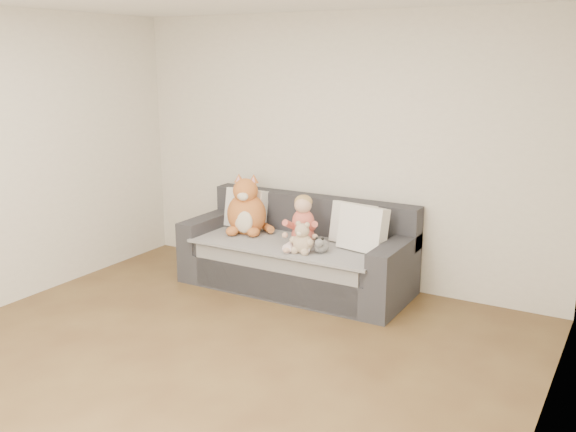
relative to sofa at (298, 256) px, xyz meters
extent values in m
plane|color=brown|center=(0.20, -2.06, -0.31)|extent=(5.00, 5.00, 0.00)
plane|color=beige|center=(0.20, 0.44, 0.99)|extent=(4.50, 0.00, 4.50)
plane|color=beige|center=(2.45, -2.06, 0.99)|extent=(0.00, 5.00, 5.00)
cube|color=#28282D|center=(0.00, -0.04, -0.16)|extent=(2.20, 0.90, 0.30)
cube|color=#28282D|center=(0.00, -0.07, 0.07)|extent=(1.90, 0.80, 0.15)
cube|color=#28282D|center=(0.00, 0.31, 0.34)|extent=(2.20, 0.20, 0.40)
cube|color=#28282D|center=(-1.00, -0.04, 0.14)|extent=(0.20, 0.90, 0.30)
cube|color=#28282D|center=(1.00, -0.04, 0.14)|extent=(0.20, 0.90, 0.30)
cube|color=#9A9A9C|center=(0.00, -0.09, 0.15)|extent=(1.85, 0.88, 0.02)
cube|color=#9A9A9C|center=(0.00, -0.48, -0.08)|extent=(1.70, 0.02, 0.41)
cube|color=white|center=(-0.68, 0.13, 0.36)|extent=(0.44, 0.20, 0.41)
cube|color=white|center=(0.51, 0.15, 0.36)|extent=(0.45, 0.25, 0.40)
cube|color=white|center=(0.67, -0.01, 0.37)|extent=(0.48, 0.29, 0.43)
ellipsoid|color=#C85246|center=(0.11, -0.10, 0.25)|extent=(0.23, 0.18, 0.18)
ellipsoid|color=#C85246|center=(0.10, -0.09, 0.38)|extent=(0.21, 0.18, 0.24)
ellipsoid|color=#DBAA8C|center=(0.11, -0.10, 0.54)|extent=(0.16, 0.16, 0.16)
ellipsoid|color=tan|center=(0.10, -0.08, 0.57)|extent=(0.17, 0.17, 0.13)
cylinder|color=#C85246|center=(0.03, -0.19, 0.36)|extent=(0.06, 0.22, 0.15)
cylinder|color=#C85246|center=(0.23, -0.13, 0.36)|extent=(0.18, 0.21, 0.15)
ellipsoid|color=#DBAA8C|center=(0.02, -0.28, 0.28)|extent=(0.06, 0.06, 0.06)
ellipsoid|color=#DBAA8C|center=(0.29, -0.20, 0.28)|extent=(0.06, 0.06, 0.06)
cylinder|color=#E5B2C6|center=(0.10, -0.30, 0.20)|extent=(0.13, 0.29, 0.10)
cylinder|color=#E5B2C6|center=(0.23, -0.26, 0.20)|extent=(0.20, 0.29, 0.10)
ellipsoid|color=#DBAA8C|center=(0.13, -0.44, 0.20)|extent=(0.06, 0.09, 0.05)
ellipsoid|color=#DBAA8C|center=(0.28, -0.39, 0.20)|extent=(0.06, 0.09, 0.05)
ellipsoid|color=#B85529|center=(-0.58, -0.02, 0.35)|extent=(0.41, 0.35, 0.43)
ellipsoid|color=beige|center=(-0.53, -0.15, 0.31)|extent=(0.21, 0.09, 0.24)
ellipsoid|color=#B85529|center=(-0.57, -0.05, 0.59)|extent=(0.25, 0.25, 0.25)
ellipsoid|color=beige|center=(-0.53, -0.15, 0.56)|extent=(0.12, 0.08, 0.09)
cone|color=#B85529|center=(-0.65, -0.03, 0.71)|extent=(0.12, 0.12, 0.09)
cone|color=pink|center=(-0.64, -0.05, 0.71)|extent=(0.08, 0.08, 0.05)
cone|color=#B85529|center=(-0.51, 0.02, 0.71)|extent=(0.12, 0.12, 0.09)
cone|color=pink|center=(-0.50, 0.00, 0.71)|extent=(0.08, 0.08, 0.05)
ellipsoid|color=#B85529|center=(-0.62, -0.20, 0.21)|extent=(0.12, 0.14, 0.09)
ellipsoid|color=#B85529|center=(-0.42, -0.13, 0.21)|extent=(0.12, 0.14, 0.09)
cylinder|color=#B85529|center=(-0.41, 0.10, 0.21)|extent=(0.26, 0.24, 0.10)
ellipsoid|color=tan|center=(0.24, -0.34, 0.25)|extent=(0.18, 0.16, 0.18)
ellipsoid|color=tan|center=(0.24, -0.35, 0.37)|extent=(0.13, 0.13, 0.13)
ellipsoid|color=tan|center=(0.19, -0.34, 0.43)|extent=(0.05, 0.05, 0.05)
ellipsoid|color=tan|center=(0.28, -0.34, 0.43)|extent=(0.05, 0.05, 0.05)
ellipsoid|color=beige|center=(0.24, -0.41, 0.36)|extent=(0.05, 0.05, 0.05)
ellipsoid|color=tan|center=(0.15, -0.37, 0.28)|extent=(0.07, 0.07, 0.07)
ellipsoid|color=tan|center=(0.32, -0.37, 0.28)|extent=(0.07, 0.07, 0.07)
ellipsoid|color=tan|center=(0.19, -0.40, 0.19)|extent=(0.07, 0.07, 0.07)
ellipsoid|color=tan|center=(0.29, -0.40, 0.19)|extent=(0.07, 0.07, 0.07)
ellipsoid|color=white|center=(0.38, -0.25, 0.22)|extent=(0.13, 0.17, 0.12)
ellipsoid|color=white|center=(0.40, -0.33, 0.27)|extent=(0.08, 0.08, 0.08)
ellipsoid|color=black|center=(0.37, -0.32, 0.31)|extent=(0.03, 0.03, 0.03)
ellipsoid|color=black|center=(0.42, -0.31, 0.31)|extent=(0.03, 0.03, 0.03)
cylinder|color=purple|center=(0.16, -0.23, 0.21)|extent=(0.06, 0.06, 0.08)
cone|color=green|center=(0.16, -0.23, 0.26)|extent=(0.06, 0.06, 0.03)
cylinder|color=green|center=(0.12, -0.23, 0.21)|extent=(0.01, 0.01, 0.06)
cylinder|color=green|center=(0.20, -0.23, 0.21)|extent=(0.01, 0.01, 0.06)
camera|label=1|loc=(2.87, -5.17, 1.89)|focal=40.00mm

